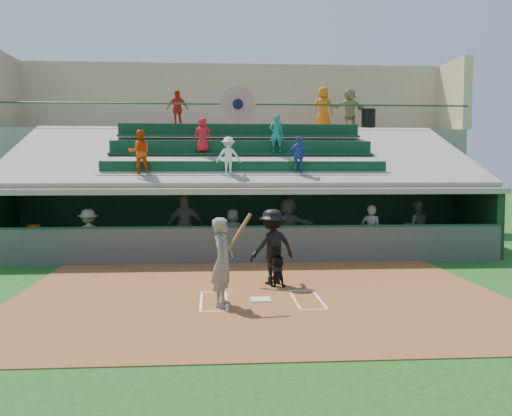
{
  "coord_description": "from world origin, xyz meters",
  "views": [
    {
      "loc": [
        -0.99,
        -12.25,
        2.9
      ],
      "look_at": [
        0.15,
        3.5,
        1.8
      ],
      "focal_mm": 40.0,
      "sensor_mm": 36.0,
      "label": 1
    }
  ],
  "objects": [
    {
      "name": "batter_at_plate",
      "position": [
        -0.83,
        -0.42,
        0.96
      ],
      "size": [
        0.92,
        0.8,
        1.95
      ],
      "color": "#61635D",
      "rests_on": "dirt_slab"
    },
    {
      "name": "dugout_player_a",
      "position": [
        -4.83,
        5.29,
        0.85
      ],
      "size": [
        1.2,
        0.96,
        1.63
      ],
      "primitive_type": "imported",
      "rotation": [
        0.0,
        0.0,
        3.54
      ],
      "color": "#5F625C",
      "rests_on": "dugout_floor"
    },
    {
      "name": "water_cooler",
      "position": [
        -6.76,
        6.29,
        0.91
      ],
      "size": [
        0.39,
        0.39,
        0.39
      ],
      "primitive_type": "cylinder",
      "color": "orange",
      "rests_on": "white_table"
    },
    {
      "name": "concourse_staff_b",
      "position": [
        3.75,
        12.59,
        5.52
      ],
      "size": [
        0.91,
        0.59,
        1.84
      ],
      "primitive_type": "imported",
      "rotation": [
        0.0,
        0.0,
        3.13
      ],
      "color": "#D5610C",
      "rests_on": "concourse_slab"
    },
    {
      "name": "white_table",
      "position": [
        -6.82,
        6.31,
        0.38
      ],
      "size": [
        0.94,
        0.84,
        0.67
      ],
      "primitive_type": "cube",
      "rotation": [
        0.0,
        0.0,
        -0.41
      ],
      "color": "silver",
      "rests_on": "dugout_floor"
    },
    {
      "name": "catcher",
      "position": [
        0.49,
        1.4,
        0.51
      ],
      "size": [
        0.5,
        0.4,
        0.98
      ],
      "primitive_type": "imported",
      "rotation": [
        0.0,
        0.0,
        3.09
      ],
      "color": "black",
      "rests_on": "dirt_slab"
    },
    {
      "name": "home_plate",
      "position": [
        0.0,
        0.0,
        0.04
      ],
      "size": [
        0.43,
        0.43,
        0.03
      ],
      "primitive_type": "cube",
      "color": "silver",
      "rests_on": "dirt_slab"
    },
    {
      "name": "batters_box_chalk",
      "position": [
        0.0,
        0.0,
        0.02
      ],
      "size": [
        2.65,
        1.85,
        0.01
      ],
      "color": "white",
      "rests_on": "dirt_slab"
    },
    {
      "name": "dugout_player_d",
      "position": [
        1.42,
        6.39,
        0.99
      ],
      "size": [
        1.83,
        0.94,
        1.89
      ],
      "primitive_type": "imported",
      "rotation": [
        0.0,
        0.0,
        2.92
      ],
      "color": "#575954",
      "rests_on": "dugout_floor"
    },
    {
      "name": "dirt_slab",
      "position": [
        0.0,
        0.5,
        0.01
      ],
      "size": [
        11.0,
        9.0,
        0.02
      ],
      "primitive_type": "cube",
      "color": "brown",
      "rests_on": "ground"
    },
    {
      "name": "grandstand",
      "position": [
        -0.01,
        10.51,
        2.26
      ],
      "size": [
        20.4,
        10.4,
        7.8
      ],
      "color": "#4B504B",
      "rests_on": "ground"
    },
    {
      "name": "dugout_player_c",
      "position": [
        -0.42,
        6.01,
        0.81
      ],
      "size": [
        0.82,
        0.6,
        1.55
      ],
      "primitive_type": "imported",
      "rotation": [
        0.0,
        0.0,
        2.98
      ],
      "color": "#5C5E59",
      "rests_on": "dugout_floor"
    },
    {
      "name": "concourse_staff_a",
      "position": [
        -2.56,
        12.53,
        5.42
      ],
      "size": [
        1.05,
        0.75,
        1.65
      ],
      "primitive_type": "imported",
      "rotation": [
        0.0,
        0.0,
        3.55
      ],
      "color": "red",
      "rests_on": "concourse_slab"
    },
    {
      "name": "concourse_staff_c",
      "position": [
        4.98,
        12.84,
        5.52
      ],
      "size": [
        1.8,
        1.02,
        1.85
      ],
      "primitive_type": "imported",
      "rotation": [
        0.0,
        0.0,
        3.44
      ],
      "color": "tan",
      "rests_on": "concourse_slab"
    },
    {
      "name": "home_umpire",
      "position": [
        0.43,
        1.75,
        0.95
      ],
      "size": [
        1.39,
        1.13,
        1.87
      ],
      "primitive_type": "imported",
      "rotation": [
        0.0,
        0.0,
        3.57
      ],
      "color": "black",
      "rests_on": "dirt_slab"
    },
    {
      "name": "trash_bin",
      "position": [
        5.81,
        12.72,
        5.06
      ],
      "size": [
        0.61,
        0.61,
        0.92
      ],
      "primitive_type": "cylinder",
      "color": "black",
      "rests_on": "concourse_slab"
    },
    {
      "name": "ground",
      "position": [
        0.0,
        0.0,
        0.0
      ],
      "size": [
        100.0,
        100.0,
        0.0
      ],
      "primitive_type": "plane",
      "color": "#154A15",
      "rests_on": "ground"
    },
    {
      "name": "dugout_player_e",
      "position": [
        3.96,
        5.42,
        0.89
      ],
      "size": [
        0.73,
        0.62,
        1.7
      ],
      "primitive_type": "imported",
      "rotation": [
        0.0,
        0.0,
        2.74
      ],
      "color": "#5C5F5A",
      "rests_on": "dugout_floor"
    },
    {
      "name": "dugout_player_b",
      "position": [
        -1.96,
        6.21,
        1.04
      ],
      "size": [
        1.22,
        0.62,
        2.0
      ],
      "primitive_type": "imported",
      "rotation": [
        0.0,
        0.0,
        3.25
      ],
      "color": "#545651",
      "rests_on": "dugout_floor"
    },
    {
      "name": "dugout_floor",
      "position": [
        0.0,
        6.75,
        0.02
      ],
      "size": [
        16.0,
        3.5,
        0.04
      ],
      "primitive_type": "cube",
      "color": "gray",
      "rests_on": "ground"
    },
    {
      "name": "dugout_player_f",
      "position": [
        5.89,
        6.7,
        0.92
      ],
      "size": [
        0.92,
        0.75,
        1.75
      ],
      "primitive_type": "imported",
      "rotation": [
        0.0,
        0.0,
        3.04
      ],
      "color": "#565853",
      "rests_on": "dugout_floor"
    },
    {
      "name": "concourse_slab",
      "position": [
        0.0,
        13.5,
        2.3
      ],
      "size": [
        20.0,
        3.0,
        4.6
      ],
      "primitive_type": "cube",
      "color": "gray",
      "rests_on": "ground"
    },
    {
      "name": "dugout_bench",
      "position": [
        0.27,
        7.98,
        0.25
      ],
      "size": [
        13.81,
        0.65,
        0.41
      ],
      "primitive_type": "cube",
      "rotation": [
        0.0,
        0.0,
        -0.02
      ],
      "color": "brown",
      "rests_on": "dugout_floor"
    }
  ]
}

